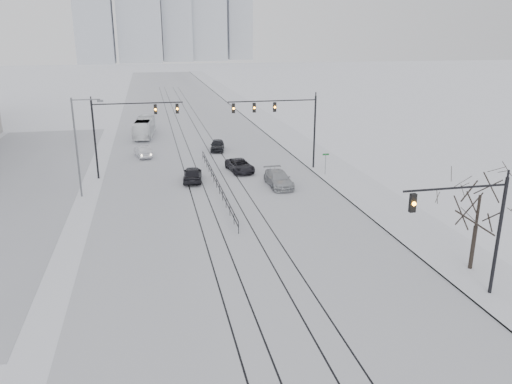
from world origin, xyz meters
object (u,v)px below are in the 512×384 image
object	(u,v)px
traffic_mast_near	(475,223)
bare_tree	(479,203)
sedan_sb_inner	(193,174)
sedan_nb_right	(279,179)
sedan_nb_far	(217,145)
sedan_nb_front	(240,166)
sedan_sb_outer	(143,151)
box_truck	(144,127)

from	to	relation	value
traffic_mast_near	bare_tree	distance (m)	3.85
sedan_sb_inner	sedan_nb_right	xyz separation A→B (m)	(8.07, -3.43, -0.03)
sedan_sb_inner	sedan_nb_far	size ratio (longest dim) A/B	1.10
bare_tree	sedan_nb_front	xyz separation A→B (m)	(-9.89, 26.47, -3.82)
bare_tree	sedan_nb_right	world-z (taller)	bare_tree
bare_tree	sedan_nb_far	size ratio (longest dim) A/B	1.47
bare_tree	sedan_sb_outer	bearing A→B (deg)	119.57
sedan_sb_outer	bare_tree	bearing A→B (deg)	108.01
box_truck	sedan_sb_outer	bearing A→B (deg)	95.11
sedan_nb_right	box_truck	size ratio (longest dim) A/B	0.53
traffic_mast_near	box_truck	xyz separation A→B (m)	(-17.52, 51.60, -3.20)
sedan_sb_inner	box_truck	world-z (taller)	box_truck
sedan_sb_outer	sedan_sb_inner	bearing A→B (deg)	100.98
sedan_sb_inner	sedan_nb_front	xyz separation A→B (m)	(5.37, 2.76, -0.11)
traffic_mast_near	sedan_sb_inner	xyz separation A→B (m)	(-12.85, 26.71, -3.79)
traffic_mast_near	bare_tree	xyz separation A→B (m)	(2.41, 3.00, -0.07)
sedan_sb_inner	sedan_nb_right	bearing A→B (deg)	163.46
sedan_sb_outer	sedan_nb_right	size ratio (longest dim) A/B	0.83
sedan_nb_front	traffic_mast_near	bearing A→B (deg)	-83.47
sedan_sb_inner	sedan_nb_front	distance (m)	6.04
sedan_sb_inner	bare_tree	bearing A→B (deg)	129.25
sedan_sb_outer	sedan_nb_right	xyz separation A→B (m)	(13.01, -15.31, 0.05)
traffic_mast_near	bare_tree	size ratio (longest dim) A/B	1.15
sedan_nb_right	traffic_mast_near	bearing A→B (deg)	-79.56
sedan_sb_inner	box_truck	bearing A→B (deg)	-72.88
bare_tree	sedan_sb_inner	world-z (taller)	bare_tree
traffic_mast_near	sedan_nb_far	distance (m)	41.20
traffic_mast_near	box_truck	world-z (taller)	traffic_mast_near
bare_tree	sedan_nb_front	size ratio (longest dim) A/B	1.26
sedan_sb_inner	box_truck	distance (m)	25.34
bare_tree	box_truck	xyz separation A→B (m)	(-19.94, 48.60, -3.13)
traffic_mast_near	sedan_nb_far	size ratio (longest dim) A/B	1.68
traffic_mast_near	sedan_nb_front	distance (m)	30.65
sedan_sb_outer	sedan_nb_front	xyz separation A→B (m)	(10.30, -9.12, -0.03)
box_truck	bare_tree	bearing A→B (deg)	118.53
box_truck	sedan_sb_inner	bearing A→B (deg)	106.87
sedan_sb_outer	box_truck	distance (m)	13.04
bare_tree	sedan_nb_far	distance (m)	38.88
traffic_mast_near	box_truck	bearing A→B (deg)	108.76
sedan_sb_inner	sedan_nb_right	distance (m)	8.77
sedan_nb_right	sedan_nb_far	distance (m)	17.26
sedan_sb_outer	sedan_nb_front	size ratio (longest dim) A/B	0.88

